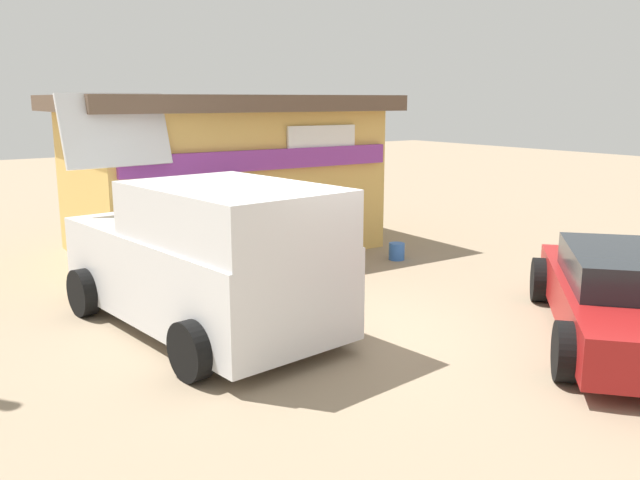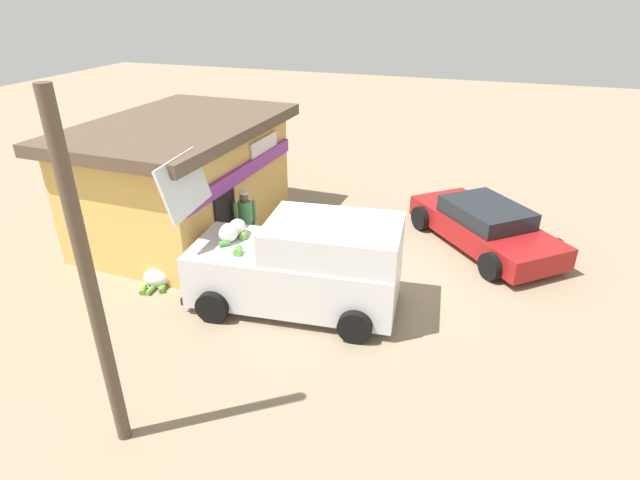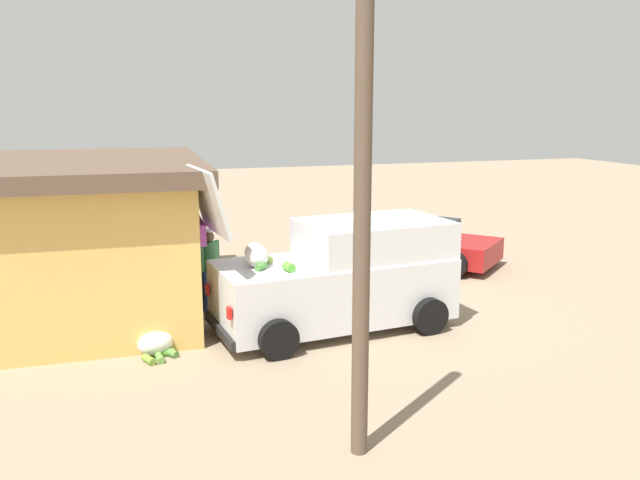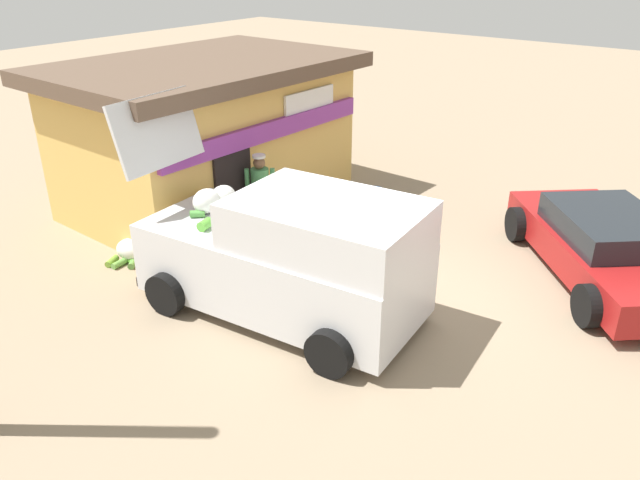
{
  "view_description": "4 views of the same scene",
  "coord_description": "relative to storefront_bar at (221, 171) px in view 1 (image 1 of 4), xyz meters",
  "views": [
    {
      "loc": [
        -4.88,
        -6.57,
        3.01
      ],
      "look_at": [
        0.97,
        1.6,
        0.87
      ],
      "focal_mm": 37.18,
      "sensor_mm": 36.0,
      "label": 1
    },
    {
      "loc": [
        -9.92,
        -2.21,
        6.23
      ],
      "look_at": [
        0.24,
        1.26,
        0.86
      ],
      "focal_mm": 28.8,
      "sensor_mm": 36.0,
      "label": 2
    },
    {
      "loc": [
        -12.02,
        5.1,
        4.12
      ],
      "look_at": [
        1.29,
        0.78,
        1.15
      ],
      "focal_mm": 35.78,
      "sensor_mm": 36.0,
      "label": 3
    },
    {
      "loc": [
        -7.57,
        -4.25,
        5.26
      ],
      "look_at": [
        -0.26,
        1.29,
        0.86
      ],
      "focal_mm": 35.08,
      "sensor_mm": 36.0,
      "label": 4
    }
  ],
  "objects": [
    {
      "name": "ground_plane",
      "position": [
        -1.3,
        -5.5,
        -1.58
      ],
      "size": [
        60.0,
        60.0,
        0.0
      ],
      "primitive_type": "plane",
      "color": "gray"
    },
    {
      "name": "customer_bending",
      "position": [
        -1.88,
        -2.62,
        -0.79
      ],
      "size": [
        0.6,
        0.79,
        1.27
      ],
      "color": "#4C4C51",
      "rests_on": "ground_plane"
    },
    {
      "name": "paint_bucket",
      "position": [
        2.2,
        -2.9,
        -1.42
      ],
      "size": [
        0.3,
        0.3,
        0.32
      ],
      "primitive_type": "cylinder",
      "color": "blue",
      "rests_on": "ground_plane"
    },
    {
      "name": "vendor_standing",
      "position": [
        -0.7,
        -2.13,
        -0.62
      ],
      "size": [
        0.48,
        0.48,
        1.69
      ],
      "color": "navy",
      "rests_on": "ground_plane"
    },
    {
      "name": "storefront_bar",
      "position": [
        0.0,
        0.0,
        0.0
      ],
      "size": [
        6.32,
        4.4,
        3.09
      ],
      "color": "#E0B259",
      "rests_on": "ground_plane"
    },
    {
      "name": "delivery_van",
      "position": [
        -2.49,
        -4.35,
        -0.59
      ],
      "size": [
        2.6,
        4.82,
        3.11
      ],
      "color": "silver",
      "rests_on": "ground_plane"
    },
    {
      "name": "unloaded_banana_pile",
      "position": [
        -2.87,
        -0.89,
        -1.4
      ],
      "size": [
        0.85,
        0.73,
        0.4
      ],
      "color": "silver",
      "rests_on": "ground_plane"
    },
    {
      "name": "parked_sedan",
      "position": [
        1.7,
        -7.85,
        -1.02
      ],
      "size": [
        4.49,
        4.26,
        1.16
      ],
      "color": "maroon",
      "rests_on": "ground_plane"
    }
  ]
}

